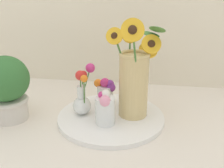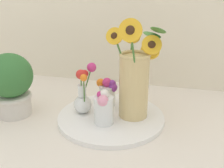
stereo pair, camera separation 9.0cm
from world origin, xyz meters
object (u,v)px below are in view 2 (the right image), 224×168
Objects in this scene: serving_tray at (112,117)px; vase_small_center at (104,108)px; vase_bulb_right at (83,95)px; vase_small_back at (108,92)px; potted_plant at (11,83)px; mason_jar_sunflowers at (135,80)px.

vase_small_center is (-0.02, -0.07, 0.07)m from serving_tray.
serving_tray is at bearing 1.01° from vase_bulb_right.
vase_small_back reaches higher than serving_tray.
potted_plant reaches higher than vase_small_back.
vase_small_back is (-0.04, 0.09, 0.07)m from serving_tray.
vase_bulb_right is (-0.12, -0.00, 0.09)m from serving_tray.
vase_small_back is (-0.03, 0.16, -0.00)m from vase_small_center.
serving_tray is 1.08× the size of mason_jar_sunflowers.
mason_jar_sunflowers is (0.09, 0.02, 0.17)m from serving_tray.
potted_plant reaches higher than serving_tray.
serving_tray is 0.45m from potted_plant.
vase_small_center is 0.13m from vase_bulb_right.
serving_tray is 0.12m from vase_small_back.
vase_bulb_right is (-0.11, 0.07, 0.02)m from vase_small_center.
serving_tray is at bearing 7.37° from potted_plant.
mason_jar_sunflowers is 0.22m from vase_bulb_right.
mason_jar_sunflowers is 0.52m from potted_plant.
vase_small_back is 0.41m from potted_plant.
vase_small_center is 0.16m from vase_small_back.
mason_jar_sunflowers is 0.17m from vase_small_center.
vase_bulb_right is 1.63× the size of vase_small_back.
vase_bulb_right is 0.78× the size of potted_plant.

